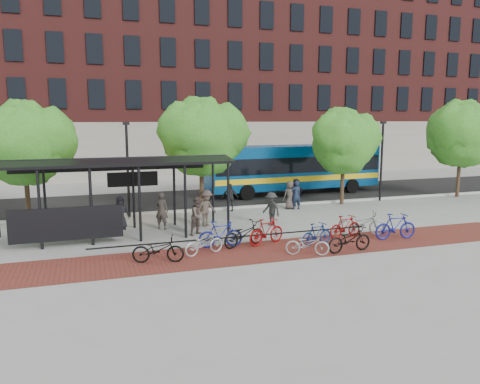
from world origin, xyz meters
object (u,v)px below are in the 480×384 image
object	(u,v)px
tree_c	(345,139)
lamp_post_left	(128,167)
bus_shelter	(110,171)
pedestrian_5	(296,192)
bus	(293,166)
pedestrian_6	(290,195)
bike_2	(204,243)
pedestrian_0	(120,213)
bike_5	(266,231)
bike_11	(395,226)
tree_a	(26,140)
lamp_post_right	(382,159)
bike_0	(158,249)
bike_8	(349,239)
bike_4	(244,234)
pedestrian_7	(296,195)
bike_9	(345,226)
pedestrian_4	(230,197)
pedestrian_8	(198,216)
bike_10	(362,223)
pedestrian_3	(206,208)
bike_6	(307,244)
bike_7	(317,234)
bike_3	(220,234)
tree_d	(462,131)
pedestrian_1	(162,211)
pedestrian_9	(271,209)
tree_b	(202,134)

from	to	relation	value
tree_c	lamp_post_left	xyz separation A→B (m)	(-13.09, 0.25, -1.31)
bus_shelter	pedestrian_5	bearing A→B (deg)	20.89
bus	pedestrian_6	size ratio (longest dim) A/B	7.67
bike_2	pedestrian_0	bearing A→B (deg)	9.43
bike_5	bike_11	world-z (taller)	bike_11
tree_a	bike_11	world-z (taller)	tree_a
tree_a	lamp_post_right	bearing A→B (deg)	0.69
bike_0	bike_8	size ratio (longest dim) A/B	0.97
bike_4	bus_shelter	bearing A→B (deg)	37.29
pedestrian_7	bike_5	bearing A→B (deg)	54.44
bike_9	pedestrian_4	world-z (taller)	pedestrian_4
tree_c	pedestrian_8	world-z (taller)	tree_c
bike_4	pedestrian_8	size ratio (longest dim) A/B	1.13
bike_2	bike_10	world-z (taller)	bike_10
bike_5	pedestrian_3	world-z (taller)	pedestrian_3
bus	bike_11	distance (m)	13.27
bike_6	bike_8	world-z (taller)	bike_8
bike_4	bike_6	distance (m)	2.79
bike_4	bike_10	size ratio (longest dim) A/B	0.95
tree_a	pedestrian_3	world-z (taller)	tree_a
bike_7	bike_2	bearing A→B (deg)	72.48
bike_3	pedestrian_6	distance (m)	9.17
pedestrian_4	bike_9	bearing A→B (deg)	-43.01
tree_a	lamp_post_right	distance (m)	20.96
bike_8	pedestrian_4	world-z (taller)	pedestrian_4
pedestrian_0	pedestrian_3	distance (m)	4.14
bike_11	pedestrian_7	bearing A→B (deg)	14.49
tree_d	pedestrian_1	bearing A→B (deg)	-171.22
bike_6	pedestrian_9	xyz separation A→B (m)	(0.60, 5.25, 0.39)
bike_2	pedestrian_3	size ratio (longest dim) A/B	0.94
bike_2	pedestrian_5	bearing A→B (deg)	-61.35
pedestrian_1	pedestrian_6	distance (m)	8.48
bike_2	bike_7	xyz separation A→B (m)	(4.85, -0.19, 0.04)
bike_5	bike_11	xyz separation A→B (m)	(5.75, -1.00, 0.02)
lamp_post_left	bike_11	world-z (taller)	lamp_post_left
pedestrian_1	pedestrian_7	world-z (taller)	pedestrian_1
lamp_post_right	bike_5	size ratio (longest dim) A/B	2.72
bus	bike_5	xyz separation A→B (m)	(-6.80, -12.16, -1.40)
bike_7	pedestrian_3	world-z (taller)	pedestrian_3
bike_6	bike_5	bearing A→B (deg)	48.86
pedestrian_3	tree_a	bearing A→B (deg)	131.60
pedestrian_1	pedestrian_4	bearing A→B (deg)	-110.65
tree_b	pedestrian_9	size ratio (longest dim) A/B	3.83
bike_4	pedestrian_3	xyz separation A→B (m)	(-0.59, 4.11, 0.39)
tree_b	pedestrian_7	distance (m)	6.58
pedestrian_7	pedestrian_1	bearing A→B (deg)	15.47
bike_9	pedestrian_3	distance (m)	6.81
pedestrian_3	bike_8	bearing A→B (deg)	-81.99
bike_7	pedestrian_1	world-z (taller)	pedestrian_1
bus_shelter	bus	size ratio (longest dim) A/B	0.83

